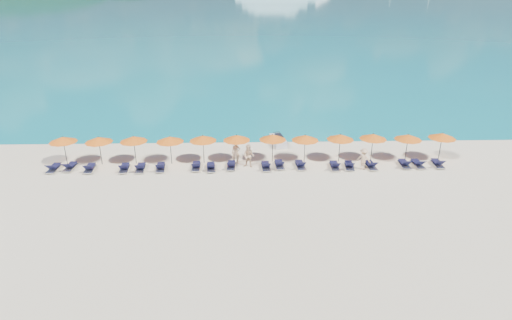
{
  "coord_description": "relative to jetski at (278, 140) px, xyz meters",
  "views": [
    {
      "loc": [
        -0.77,
        -25.36,
        12.9
      ],
      "look_at": [
        0.0,
        3.0,
        1.2
      ],
      "focal_mm": 30.0,
      "sensor_mm": 36.0,
      "label": 1
    }
  ],
  "objects": [
    {
      "name": "lounger_14",
      "position": [
        6.62,
        -5.27,
        -0.14
      ],
      "size": [
        0.7,
        1.73,
        0.66
      ],
      "rotation": [
        0.0,
        0.0,
        0.05
      ],
      "color": "silver",
      "rests_on": "ground"
    },
    {
      "name": "headland_main",
      "position": [
        -302.11,
        530.62,
        -38.38
      ],
      "size": [
        374.0,
        242.0,
        126.5
      ],
      "color": "black",
      "rests_on": "ground"
    },
    {
      "name": "lounger_4",
      "position": [
        -10.71,
        -5.29,
        -0.14
      ],
      "size": [
        0.74,
        1.74,
        0.66
      ],
      "rotation": [
        0.0,
        0.0,
        0.07
      ],
      "color": "silver",
      "rests_on": "ground"
    },
    {
      "name": "lounger_16",
      "position": [
        10.28,
        -5.1,
        -0.14
      ],
      "size": [
        0.66,
        1.71,
        0.66
      ],
      "rotation": [
        0.0,
        0.0,
        0.02
      ],
      "color": "silver",
      "rests_on": "ground"
    },
    {
      "name": "umbrella_2",
      "position": [
        -11.36,
        -3.91,
        1.64
      ],
      "size": [
        2.1,
        2.1,
        2.28
      ],
      "color": "black",
      "rests_on": "ground"
    },
    {
      "name": "umbrella_5",
      "position": [
        -3.53,
        -3.84,
        1.64
      ],
      "size": [
        2.1,
        2.1,
        2.28
      ],
      "color": "black",
      "rests_on": "ground"
    },
    {
      "name": "umbrella_9",
      "position": [
        7.02,
        -3.83,
        1.64
      ],
      "size": [
        2.1,
        2.1,
        2.28
      ],
      "color": "black",
      "rests_on": "ground"
    },
    {
      "name": "umbrella_0",
      "position": [
        -16.67,
        -3.88,
        1.64
      ],
      "size": [
        2.1,
        2.1,
        2.28
      ],
      "color": "black",
      "rests_on": "ground"
    },
    {
      "name": "umbrella_10",
      "position": [
        9.67,
        -4.05,
        1.64
      ],
      "size": [
        2.1,
        2.1,
        2.28
      ],
      "color": "black",
      "rests_on": "ground"
    },
    {
      "name": "lounger_2",
      "position": [
        -14.48,
        -5.25,
        -0.14
      ],
      "size": [
        0.77,
        1.75,
        0.66
      ],
      "rotation": [
        0.0,
        0.0,
        0.09
      ],
      "color": "silver",
      "rests_on": "ground"
    },
    {
      "name": "beachgoer_a",
      "position": [
        -3.6,
        -4.15,
        0.53
      ],
      "size": [
        0.71,
        0.51,
        1.81
      ],
      "primitive_type": "imported",
      "rotation": [
        0.0,
        0.0,
        0.13
      ],
      "color": "#DBAF84",
      "rests_on": "ground"
    },
    {
      "name": "umbrella_11",
      "position": [
        12.42,
        -3.82,
        1.64
      ],
      "size": [
        2.1,
        2.1,
        2.28
      ],
      "color": "black",
      "rests_on": "ground"
    },
    {
      "name": "lounger_15",
      "position": [
        9.25,
        -5.08,
        -0.14
      ],
      "size": [
        0.7,
        1.73,
        0.66
      ],
      "rotation": [
        0.0,
        0.0,
        -0.05
      ],
      "color": "silver",
      "rests_on": "ground"
    },
    {
      "name": "lounger_7",
      "position": [
        -5.46,
        -5.29,
        -0.14
      ],
      "size": [
        0.77,
        1.75,
        0.66
      ],
      "rotation": [
        0.0,
        0.0,
        0.09
      ],
      "color": "silver",
      "rests_on": "ground"
    },
    {
      "name": "lounger_5",
      "position": [
        -9.23,
        -5.25,
        -0.14
      ],
      "size": [
        0.79,
        1.75,
        0.66
      ],
      "rotation": [
        0.0,
        0.0,
        0.1
      ],
      "color": "silver",
      "rests_on": "ground"
    },
    {
      "name": "lounger_9",
      "position": [
        -1.33,
        -5.24,
        -0.14
      ],
      "size": [
        0.7,
        1.73,
        0.66
      ],
      "rotation": [
        0.0,
        0.0,
        0.05
      ],
      "color": "silver",
      "rests_on": "ground"
    },
    {
      "name": "umbrella_6",
      "position": [
        -0.76,
        -3.79,
        1.64
      ],
      "size": [
        2.1,
        2.1,
        2.28
      ],
      "color": "black",
      "rests_on": "ground"
    },
    {
      "name": "lounger_1",
      "position": [
        -16.04,
        -4.94,
        -0.14
      ],
      "size": [
        0.65,
        1.71,
        0.66
      ],
      "rotation": [
        0.0,
        0.0,
        -0.02
      ],
      "color": "silver",
      "rests_on": "ground"
    },
    {
      "name": "ground",
      "position": [
        -2.11,
        -9.38,
        -0.38
      ],
      "size": [
        1400.0,
        1400.0,
        0.0
      ],
      "primitive_type": "plane",
      "color": "beige"
    },
    {
      "name": "jetski",
      "position": [
        0.0,
        0.0,
        0.0
      ],
      "size": [
        1.43,
        2.71,
        0.92
      ],
      "rotation": [
        0.0,
        0.0,
        0.19
      ],
      "color": "silver",
      "rests_on": "ground"
    },
    {
      "name": "umbrella_3",
      "position": [
        -8.58,
        -4.05,
        1.64
      ],
      "size": [
        2.1,
        2.1,
        2.28
      ],
      "color": "black",
      "rests_on": "ground"
    },
    {
      "name": "lounger_11",
      "position": [
        1.28,
        -5.1,
        -0.14
      ],
      "size": [
        0.72,
        1.74,
        0.66
      ],
      "rotation": [
        0.0,
        0.0,
        0.06
      ],
      "color": "silver",
      "rests_on": "ground"
    },
    {
      "name": "lounger_17",
      "position": [
        11.82,
        -5.07,
        -0.14
      ],
      "size": [
        0.74,
        1.74,
        0.66
      ],
      "rotation": [
        0.0,
        0.0,
        -0.07
      ],
      "color": "silver",
      "rests_on": "ground"
    },
    {
      "name": "lounger_12",
      "position": [
        3.86,
        -5.31,
        -0.14
      ],
      "size": [
        0.68,
        1.72,
        0.66
      ],
      "rotation": [
        0.0,
        0.0,
        -0.03
      ],
      "color": "silver",
      "rests_on": "ground"
    },
    {
      "name": "umbrella_4",
      "position": [
        -6.1,
        -3.89,
        1.64
      ],
      "size": [
        2.1,
        2.1,
        2.28
      ],
      "color": "black",
      "rests_on": "ground"
    },
    {
      "name": "lounger_8",
      "position": [
        -3.95,
        -5.04,
        -0.14
      ],
      "size": [
        0.64,
        1.71,
        0.66
      ],
      "rotation": [
        0.0,
        0.0,
        -0.01
      ],
      "color": "silver",
      "rests_on": "ground"
    },
    {
      "name": "lounger_10",
      "position": [
        -0.29,
        -4.96,
        -0.14
      ],
      "size": [
        0.7,
        1.73,
        0.66
      ],
      "rotation": [
        0.0,
        0.0,
        0.05
      ],
      "color": "silver",
      "rests_on": "ground"
    },
    {
      "name": "umbrella_1",
      "position": [
        -13.96,
        -3.99,
        1.64
      ],
      "size": [
        2.1,
        2.1,
        2.28
      ],
      "color": "black",
      "rests_on": "ground"
    },
    {
      "name": "beachgoer_c",
      "position": [
        5.96,
        -5.46,
        0.45
      ],
      "size": [
        1.18,
        0.92,
        1.65
      ],
      "primitive_type": "imported",
      "rotation": [
        0.0,
        0.0,
        2.69
      ],
      "color": "#DBAF84",
      "rests_on": "ground"
    },
    {
      "name": "beachgoer_b",
      "position": [
        -2.61,
        -4.85,
        0.52
      ],
      "size": [
        0.98,
        0.75,
        1.8
      ],
      "primitive_type": "imported",
      "rotation": [
        0.0,
        0.0,
        -0.31
      ],
      "color": "#DBAF84",
      "rests_on": "ground"
    },
    {
      "name": "lounger_13",
      "position": [
        4.97,
        -5.3,
        -0.14
      ],
      "size": [
        0.79,
        1.75,
        0.66
      ],
      "rotation": [
        0.0,
        0.0,
        -0.1
      ],
      "color": "silver",
      "rests_on": "ground"
    },
    {
      "name": "umbrella_8",
      "position": [
        4.45,
        -3.89,
        1.64
      ],
      "size": [
        2.1,
        2.1,
        2.28
      ],
      "color": "black",
      "rests_on": "ground"
    },
    {
      "name": "headland_small",
      "position": [
        -152.11,
        550.62,
        -35.38
      ],
      "size": [
        162.0,
        126.0,
        85.5
      ],
      "color": "black",
      "rests_on": "ground"
    },
    {
      "name": "umbrella_7",
      "position": [
        1.72,
        -3.99,
        1.64
      ],
      "size": [
        2.1,
        2.1,
        2.28
      ],
      "color": "black",
      "rests_on": "ground"
    },
    {
      "name": "lounger_6",
      "position": [
        -6.59,
        -5.11,
        -0.14
      ],
      "size": [
        0.69,
        1.72,
        0.66
      ],
      "rotation": [
        0.0,
        0.0,
        0.04
      ],
      "color": "silver",
      "rests_on": "ground"
    },
    {
      "name": "lounger_0",
      "position": [
        -17.17,
        -5.14,
        -0.14
      ],
      "size": [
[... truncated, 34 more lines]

